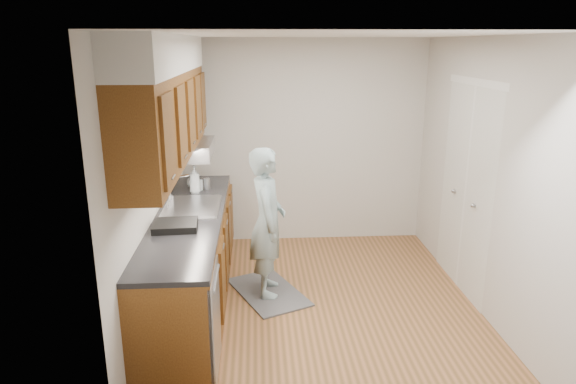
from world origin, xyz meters
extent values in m
plane|color=#955D38|center=(0.00, 0.00, 0.00)|extent=(3.50, 3.50, 0.00)
plane|color=white|center=(0.00, 0.00, 2.50)|extent=(3.50, 3.50, 0.00)
cube|color=beige|center=(-1.50, 0.00, 1.25)|extent=(0.02, 3.50, 2.50)
cube|color=beige|center=(1.50, 0.00, 1.25)|extent=(0.02, 3.50, 2.50)
cube|color=beige|center=(0.00, 1.75, 1.25)|extent=(3.00, 0.02, 2.50)
cube|color=brown|center=(-1.20, 0.00, 0.45)|extent=(0.60, 2.80, 0.90)
cube|color=black|center=(-1.21, 0.00, 0.92)|extent=(0.63, 2.80, 0.04)
cube|color=#B2B2B7|center=(-1.20, 0.20, 0.89)|extent=(0.48, 0.68, 0.14)
cube|color=#B2B2B7|center=(-1.20, 0.20, 0.94)|extent=(0.52, 0.72, 0.01)
cube|color=#B2B2B7|center=(-0.91, -1.10, 0.47)|extent=(0.03, 0.60, 0.80)
cube|color=brown|center=(-1.33, 0.00, 1.83)|extent=(0.33, 2.80, 0.75)
cube|color=silver|center=(-1.33, 0.00, 2.35)|extent=(0.35, 2.80, 0.30)
cube|color=#A5A5AA|center=(-1.27, 0.85, 1.37)|extent=(0.46, 0.75, 0.16)
cube|color=white|center=(1.49, 0.30, 1.02)|extent=(0.02, 1.22, 2.05)
cube|color=#58585A|center=(-0.49, 0.24, 0.01)|extent=(0.88, 1.07, 0.02)
imported|color=#8AA3A7|center=(-0.49, 0.24, 0.86)|extent=(0.40, 0.60, 1.68)
imported|color=silver|center=(-1.22, 0.67, 1.09)|extent=(0.16, 0.16, 0.30)
imported|color=silver|center=(-1.20, 0.78, 1.03)|extent=(0.10, 0.10, 0.17)
imported|color=silver|center=(-1.26, 0.87, 1.03)|extent=(0.20, 0.20, 0.18)
cylinder|color=#A5A5AA|center=(-1.11, 0.81, 1.00)|extent=(0.08, 0.08, 0.12)
cube|color=black|center=(-1.27, -0.38, 0.97)|extent=(0.38, 0.33, 0.06)
camera|label=1|loc=(-0.58, -4.47, 2.43)|focal=32.00mm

